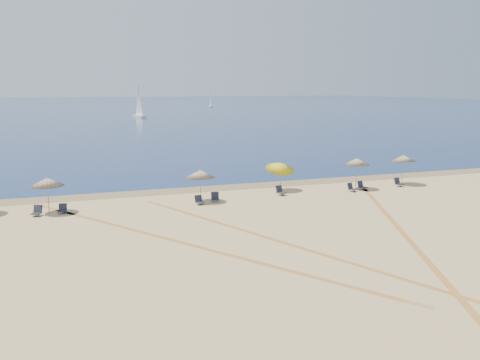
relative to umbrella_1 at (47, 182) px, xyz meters
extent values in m
plane|color=tan|center=(13.78, -19.33, -2.12)|extent=(160.00, 160.00, 0.00)
plane|color=#0C2151|center=(13.78, 205.67, -2.11)|extent=(500.00, 500.00, 0.00)
plane|color=olive|center=(13.78, 4.67, -2.11)|extent=(500.00, 500.00, 0.00)
cylinder|color=gray|center=(0.00, 0.00, -0.98)|extent=(0.05, 0.05, 2.27)
cone|color=beige|center=(0.00, 0.00, 0.00)|extent=(2.20, 2.20, 0.55)
sphere|color=gray|center=(0.00, 0.00, 0.30)|extent=(0.08, 0.08, 0.08)
cylinder|color=gray|center=(10.46, -0.05, -0.99)|extent=(0.05, 0.05, 2.24)
cone|color=beige|center=(10.46, -0.05, -0.02)|extent=(2.17, 2.17, 0.55)
sphere|color=gray|center=(10.46, -0.05, 0.28)|extent=(0.08, 0.08, 0.08)
cylinder|color=gray|center=(17.56, 1.38, -1.03)|extent=(0.05, 0.75, 2.20)
cone|color=yellow|center=(17.56, 1.69, -0.08)|extent=(2.33, 2.39, 1.24)
sphere|color=gray|center=(17.56, 1.69, 0.22)|extent=(0.08, 0.08, 0.08)
cylinder|color=gray|center=(23.77, 0.25, -0.88)|extent=(0.05, 0.05, 2.47)
cone|color=beige|center=(23.77, 0.25, 0.20)|extent=(2.00, 2.00, 0.55)
sphere|color=gray|center=(23.77, 0.25, 0.50)|extent=(0.08, 0.08, 0.08)
cylinder|color=gray|center=(28.67, 0.85, -0.90)|extent=(0.05, 0.25, 2.43)
cone|color=beige|center=(28.67, 0.76, 0.16)|extent=(2.24, 2.28, 0.73)
sphere|color=gray|center=(28.67, 0.76, 0.46)|extent=(0.08, 0.08, 0.08)
cube|color=black|center=(-0.77, -0.66, -1.93)|extent=(0.74, 0.74, 0.05)
cube|color=black|center=(-0.67, -0.40, -1.68)|extent=(0.61, 0.41, 0.51)
cylinder|color=#A5A5AD|center=(-0.98, -0.78, -2.02)|extent=(0.02, 0.02, 0.19)
cylinder|color=#A5A5AD|center=(-0.56, -0.95, -2.02)|extent=(0.02, 0.02, 0.19)
cube|color=black|center=(0.84, -0.47, -1.94)|extent=(0.61, 0.61, 0.05)
cube|color=black|center=(0.88, -0.22, -1.71)|extent=(0.55, 0.28, 0.47)
cylinder|color=#A5A5AD|center=(0.63, -0.63, -2.03)|extent=(0.02, 0.02, 0.17)
cylinder|color=#A5A5AD|center=(1.04, -0.70, -2.03)|extent=(0.02, 0.02, 0.17)
cube|color=black|center=(10.16, -1.00, -1.94)|extent=(0.64, 0.64, 0.05)
cube|color=black|center=(10.11, -0.74, -1.70)|extent=(0.58, 0.30, 0.49)
cylinder|color=#A5A5AD|center=(9.94, -1.24, -2.03)|extent=(0.02, 0.02, 0.18)
cylinder|color=#A5A5AD|center=(10.37, -1.16, -2.03)|extent=(0.02, 0.02, 0.18)
cube|color=black|center=(11.46, -0.44, -1.93)|extent=(0.69, 0.69, 0.05)
cube|color=black|center=(11.52, -0.17, -1.68)|extent=(0.60, 0.34, 0.51)
cylinder|color=#A5A5AD|center=(11.23, -0.59, -2.02)|extent=(0.02, 0.02, 0.19)
cylinder|color=#A5A5AD|center=(11.68, -0.70, -2.02)|extent=(0.02, 0.02, 0.19)
cube|color=black|center=(17.02, 0.07, -1.92)|extent=(0.79, 0.79, 0.06)
cube|color=black|center=(16.91, 0.35, -1.65)|extent=(0.65, 0.43, 0.55)
cylinder|color=#A5A5AD|center=(16.79, -0.24, -2.02)|extent=(0.03, 0.03, 0.20)
cylinder|color=#A5A5AD|center=(17.24, -0.06, -2.02)|extent=(0.03, 0.03, 0.20)
cube|color=black|center=(22.98, -0.56, -1.93)|extent=(0.76, 0.76, 0.05)
cube|color=black|center=(22.87, -0.30, -1.68)|extent=(0.61, 0.42, 0.51)
cylinder|color=#A5A5AD|center=(22.77, -0.86, -2.02)|extent=(0.02, 0.02, 0.19)
cylinder|color=#A5A5AD|center=(23.19, -0.67, -2.02)|extent=(0.02, 0.02, 0.19)
cube|color=black|center=(24.19, -0.12, -1.93)|extent=(0.71, 0.71, 0.05)
cube|color=black|center=(24.11, 0.14, -1.68)|extent=(0.61, 0.37, 0.51)
cylinder|color=#A5A5AD|center=(23.97, -0.40, -2.02)|extent=(0.02, 0.02, 0.19)
cylinder|color=#A5A5AD|center=(24.41, -0.27, -2.02)|extent=(0.02, 0.02, 0.19)
cube|color=black|center=(27.89, 0.03, -1.92)|extent=(0.71, 0.71, 0.05)
cube|color=black|center=(27.82, 0.31, -1.66)|extent=(0.63, 0.34, 0.53)
cylinder|color=#A5A5AD|center=(27.65, -0.24, -2.02)|extent=(0.03, 0.03, 0.19)
cylinder|color=#A5A5AD|center=(28.12, -0.14, -2.02)|extent=(0.03, 0.03, 0.19)
cube|color=white|center=(60.46, 169.38, -1.82)|extent=(2.50, 5.35, 0.57)
cylinder|color=gray|center=(60.46, 169.38, 1.84)|extent=(0.11, 0.11, 7.54)
cube|color=white|center=(22.14, 108.19, -1.80)|extent=(3.00, 5.86, 0.62)
cylinder|color=gray|center=(22.14, 108.19, 2.22)|extent=(0.12, 0.12, 8.26)
plane|color=tan|center=(12.51, -12.38, -2.11)|extent=(36.57, 36.57, 0.00)
plane|color=tan|center=(12.09, -11.36, -2.11)|extent=(36.57, 36.57, 0.00)
plane|color=tan|center=(18.97, -12.75, -2.11)|extent=(36.77, 36.77, 0.00)
plane|color=tan|center=(19.41, -11.74, -2.11)|extent=(36.77, 36.77, 0.00)
plane|color=tan|center=(6.62, -9.08, -2.11)|extent=(38.58, 38.58, 0.00)
plane|color=tan|center=(6.04, -8.14, -2.11)|extent=(38.58, 38.58, 0.00)
camera|label=1|loc=(0.94, -35.79, 6.21)|focal=38.51mm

